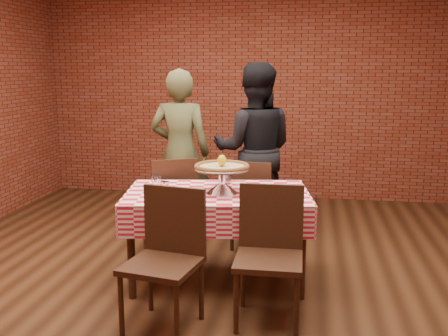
{
  "coord_description": "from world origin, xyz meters",
  "views": [
    {
      "loc": [
        0.82,
        -3.88,
        1.75
      ],
      "look_at": [
        0.15,
        0.18,
        0.94
      ],
      "focal_mm": 41.25,
      "sensor_mm": 36.0,
      "label": 1
    }
  ],
  "objects_px": {
    "water_glass_left": "(165,188)",
    "chair_far_left": "(171,203)",
    "condiment_caddy": "(225,175)",
    "table": "(217,237)",
    "pizza": "(222,167)",
    "chair_near_right": "(269,258)",
    "chair_far_right": "(253,203)",
    "water_glass_right": "(156,181)",
    "diner_olive": "(180,152)",
    "pizza_stand": "(222,180)",
    "chair_near_left": "(162,262)",
    "diner_black": "(254,150)"
  },
  "relations": [
    {
      "from": "pizza_stand",
      "to": "diner_black",
      "type": "relative_size",
      "value": 0.25
    },
    {
      "from": "chair_far_left",
      "to": "diner_olive",
      "type": "height_order",
      "value": "diner_olive"
    },
    {
      "from": "pizza",
      "to": "chair_near_right",
      "type": "height_order",
      "value": "pizza"
    },
    {
      "from": "water_glass_left",
      "to": "chair_far_right",
      "type": "relative_size",
      "value": 0.12
    },
    {
      "from": "chair_near_right",
      "to": "water_glass_right",
      "type": "bearing_deg",
      "value": 144.14
    },
    {
      "from": "water_glass_right",
      "to": "chair_near_left",
      "type": "height_order",
      "value": "chair_near_left"
    },
    {
      "from": "pizza_stand",
      "to": "diner_black",
      "type": "bearing_deg",
      "value": 84.97
    },
    {
      "from": "condiment_caddy",
      "to": "chair_near_left",
      "type": "height_order",
      "value": "chair_near_left"
    },
    {
      "from": "diner_black",
      "to": "pizza_stand",
      "type": "bearing_deg",
      "value": 80.67
    },
    {
      "from": "chair_far_left",
      "to": "chair_far_right",
      "type": "distance_m",
      "value": 0.8
    },
    {
      "from": "pizza_stand",
      "to": "chair_near_right",
      "type": "distance_m",
      "value": 0.85
    },
    {
      "from": "water_glass_right",
      "to": "condiment_caddy",
      "type": "relative_size",
      "value": 0.71
    },
    {
      "from": "pizza_stand",
      "to": "water_glass_right",
      "type": "relative_size",
      "value": 4.21
    },
    {
      "from": "water_glass_left",
      "to": "diner_olive",
      "type": "bearing_deg",
      "value": 99.33
    },
    {
      "from": "water_glass_left",
      "to": "condiment_caddy",
      "type": "relative_size",
      "value": 0.71
    },
    {
      "from": "water_glass_right",
      "to": "diner_olive",
      "type": "height_order",
      "value": "diner_olive"
    },
    {
      "from": "pizza_stand",
      "to": "water_glass_left",
      "type": "height_order",
      "value": "pizza_stand"
    },
    {
      "from": "chair_far_right",
      "to": "water_glass_left",
      "type": "bearing_deg",
      "value": 64.67
    },
    {
      "from": "condiment_caddy",
      "to": "chair_near_left",
      "type": "distance_m",
      "value": 1.23
    },
    {
      "from": "table",
      "to": "pizza",
      "type": "height_order",
      "value": "pizza"
    },
    {
      "from": "condiment_caddy",
      "to": "chair_near_left",
      "type": "relative_size",
      "value": 0.16
    },
    {
      "from": "pizza",
      "to": "diner_olive",
      "type": "relative_size",
      "value": 0.25
    },
    {
      "from": "chair_near_left",
      "to": "chair_far_left",
      "type": "height_order",
      "value": "chair_near_left"
    },
    {
      "from": "water_glass_left",
      "to": "chair_near_right",
      "type": "bearing_deg",
      "value": -29.01
    },
    {
      "from": "pizza",
      "to": "diner_black",
      "type": "height_order",
      "value": "diner_black"
    },
    {
      "from": "chair_near_right",
      "to": "chair_far_right",
      "type": "distance_m",
      "value": 1.55
    },
    {
      "from": "chair_far_right",
      "to": "diner_black",
      "type": "distance_m",
      "value": 0.63
    },
    {
      "from": "table",
      "to": "diner_olive",
      "type": "relative_size",
      "value": 0.84
    },
    {
      "from": "water_glass_left",
      "to": "chair_far_left",
      "type": "xyz_separation_m",
      "value": [
        -0.19,
        0.86,
        -0.35
      ]
    },
    {
      "from": "condiment_caddy",
      "to": "diner_olive",
      "type": "relative_size",
      "value": 0.09
    },
    {
      "from": "table",
      "to": "chair_near_right",
      "type": "bearing_deg",
      "value": -54.05
    },
    {
      "from": "pizza_stand",
      "to": "chair_near_right",
      "type": "height_order",
      "value": "pizza_stand"
    },
    {
      "from": "water_glass_left",
      "to": "water_glass_right",
      "type": "distance_m",
      "value": 0.27
    },
    {
      "from": "chair_near_right",
      "to": "diner_olive",
      "type": "bearing_deg",
      "value": 119.68
    },
    {
      "from": "chair_near_left",
      "to": "diner_olive",
      "type": "xyz_separation_m",
      "value": [
        -0.39,
        2.06,
        0.4
      ]
    },
    {
      "from": "condiment_caddy",
      "to": "diner_olive",
      "type": "distance_m",
      "value": 1.11
    },
    {
      "from": "pizza_stand",
      "to": "chair_far_left",
      "type": "relative_size",
      "value": 0.5
    },
    {
      "from": "table",
      "to": "condiment_caddy",
      "type": "distance_m",
      "value": 0.55
    },
    {
      "from": "table",
      "to": "water_glass_right",
      "type": "distance_m",
      "value": 0.69
    },
    {
      "from": "diner_olive",
      "to": "diner_black",
      "type": "distance_m",
      "value": 0.78
    },
    {
      "from": "chair_near_left",
      "to": "diner_black",
      "type": "xyz_separation_m",
      "value": [
        0.38,
        2.15,
        0.43
      ]
    },
    {
      "from": "pizza_stand",
      "to": "water_glass_left",
      "type": "bearing_deg",
      "value": -160.99
    },
    {
      "from": "water_glass_right",
      "to": "diner_olive",
      "type": "distance_m",
      "value": 1.15
    },
    {
      "from": "chair_near_right",
      "to": "diner_black",
      "type": "relative_size",
      "value": 0.52
    },
    {
      "from": "chair_far_right",
      "to": "chair_near_left",
      "type": "bearing_deg",
      "value": 80.25
    },
    {
      "from": "pizza_stand",
      "to": "chair_near_right",
      "type": "relative_size",
      "value": 0.49
    },
    {
      "from": "pizza",
      "to": "chair_near_right",
      "type": "relative_size",
      "value": 0.47
    },
    {
      "from": "condiment_caddy",
      "to": "pizza",
      "type": "bearing_deg",
      "value": -87.3
    },
    {
      "from": "pizza_stand",
      "to": "diner_olive",
      "type": "xyz_separation_m",
      "value": [
        -0.66,
        1.23,
        0.01
      ]
    },
    {
      "from": "condiment_caddy",
      "to": "water_glass_left",
      "type": "bearing_deg",
      "value": -132.66
    }
  ]
}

